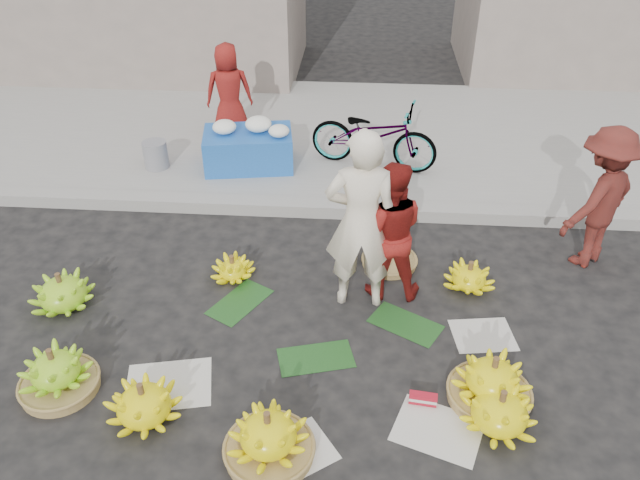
# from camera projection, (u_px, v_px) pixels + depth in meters

# --- Properties ---
(ground) EXTENTS (80.00, 80.00, 0.00)m
(ground) POSITION_uv_depth(u_px,v_px,m) (329.00, 343.00, 5.61)
(ground) COLOR black
(ground) RESTS_ON ground
(curb) EXTENTS (40.00, 0.25, 0.15)m
(curb) POSITION_uv_depth(u_px,v_px,m) (340.00, 209.00, 7.38)
(curb) COLOR gray
(curb) RESTS_ON ground
(sidewalk) EXTENTS (40.00, 4.00, 0.12)m
(sidewalk) POSITION_uv_depth(u_px,v_px,m) (347.00, 135.00, 9.12)
(sidewalk) COLOR gray
(sidewalk) RESTS_ON ground
(newspaper_scatter) EXTENTS (3.20, 1.80, 0.00)m
(newspaper_scatter) POSITION_uv_depth(u_px,v_px,m) (323.00, 413.00, 4.95)
(newspaper_scatter) COLOR silver
(newspaper_scatter) RESTS_ON ground
(banana_leaves) EXTENTS (2.00, 1.00, 0.00)m
(banana_leaves) POSITION_uv_depth(u_px,v_px,m) (319.00, 327.00, 5.78)
(banana_leaves) COLOR #164317
(banana_leaves) RESTS_ON ground
(banana_bunch_0) EXTENTS (0.63, 0.63, 0.44)m
(banana_bunch_0) POSITION_uv_depth(u_px,v_px,m) (56.00, 373.00, 5.06)
(banana_bunch_0) COLOR olive
(banana_bunch_0) RESTS_ON ground
(banana_bunch_1) EXTENTS (0.68, 0.68, 0.37)m
(banana_bunch_1) POSITION_uv_depth(u_px,v_px,m) (144.00, 403.00, 4.82)
(banana_bunch_1) COLOR #FFF50C
(banana_bunch_1) RESTS_ON ground
(banana_bunch_2) EXTENTS (0.76, 0.76, 0.45)m
(banana_bunch_2) POSITION_uv_depth(u_px,v_px,m) (268.00, 437.00, 4.52)
(banana_bunch_2) COLOR olive
(banana_bunch_2) RESTS_ON ground
(banana_bunch_3) EXTENTS (0.72, 0.72, 0.38)m
(banana_bunch_3) POSITION_uv_depth(u_px,v_px,m) (500.00, 411.00, 4.76)
(banana_bunch_3) COLOR #FFF50C
(banana_bunch_3) RESTS_ON ground
(banana_bunch_4) EXTENTS (0.68, 0.68, 0.46)m
(banana_bunch_4) POSITION_uv_depth(u_px,v_px,m) (492.00, 382.00, 4.96)
(banana_bunch_4) COLOR olive
(banana_bunch_4) RESTS_ON ground
(banana_bunch_5) EXTENTS (0.49, 0.49, 0.31)m
(banana_bunch_5) POSITION_uv_depth(u_px,v_px,m) (469.00, 277.00, 6.20)
(banana_bunch_5) COLOR #FFF50C
(banana_bunch_5) RESTS_ON ground
(banana_bunch_6) EXTENTS (0.62, 0.62, 0.39)m
(banana_bunch_6) POSITION_uv_depth(u_px,v_px,m) (62.00, 292.00, 5.94)
(banana_bunch_6) COLOR #79C91C
(banana_bunch_6) RESTS_ON ground
(banana_bunch_7) EXTENTS (0.51, 0.51, 0.27)m
(banana_bunch_7) POSITION_uv_depth(u_px,v_px,m) (233.00, 269.00, 6.35)
(banana_bunch_7) COLOR #FFF50C
(banana_bunch_7) RESTS_ON ground
(basket_spare) EXTENTS (0.61, 0.61, 0.07)m
(basket_spare) POSITION_uv_depth(u_px,v_px,m) (389.00, 261.00, 6.58)
(basket_spare) COLOR olive
(basket_spare) RESTS_ON ground
(incense_stack) EXTENTS (0.23, 0.10, 0.09)m
(incense_stack) POSITION_uv_depth(u_px,v_px,m) (423.00, 399.00, 5.00)
(incense_stack) COLOR #AA1222
(incense_stack) RESTS_ON ground
(vendor_cream) EXTENTS (0.68, 0.46, 1.81)m
(vendor_cream) POSITION_uv_depth(u_px,v_px,m) (361.00, 222.00, 5.61)
(vendor_cream) COLOR white
(vendor_cream) RESTS_ON ground
(vendor_red) EXTENTS (0.70, 0.55, 1.42)m
(vendor_red) POSITION_uv_depth(u_px,v_px,m) (389.00, 231.00, 5.83)
(vendor_red) COLOR maroon
(vendor_red) RESTS_ON ground
(man_striped) EXTENTS (1.11, 1.07, 1.52)m
(man_striped) POSITION_uv_depth(u_px,v_px,m) (600.00, 198.00, 6.23)
(man_striped) COLOR maroon
(man_striped) RESTS_ON ground
(flower_table) EXTENTS (1.22, 0.87, 0.65)m
(flower_table) POSITION_uv_depth(u_px,v_px,m) (249.00, 147.00, 8.04)
(flower_table) COLOR #1A53AF
(flower_table) RESTS_ON sidewalk
(grey_bucket) EXTENTS (0.31, 0.31, 0.35)m
(grey_bucket) POSITION_uv_depth(u_px,v_px,m) (156.00, 155.00, 8.06)
(grey_bucket) COLOR gray
(grey_bucket) RESTS_ON sidewalk
(flower_vendor) EXTENTS (0.72, 0.55, 1.32)m
(flower_vendor) POSITION_uv_depth(u_px,v_px,m) (229.00, 91.00, 8.59)
(flower_vendor) COLOR maroon
(flower_vendor) RESTS_ON sidewalk
(bicycle) EXTENTS (0.96, 1.74, 0.87)m
(bicycle) POSITION_uv_depth(u_px,v_px,m) (374.00, 135.00, 7.95)
(bicycle) COLOR gray
(bicycle) RESTS_ON sidewalk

